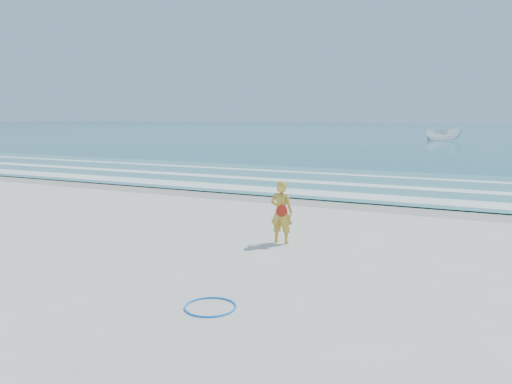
% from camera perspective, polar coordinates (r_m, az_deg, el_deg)
% --- Properties ---
extents(ground, '(400.00, 400.00, 0.00)m').
position_cam_1_polar(ground, '(9.47, -11.44, -9.27)').
color(ground, silver).
rests_on(ground, ground).
extents(wet_sand, '(400.00, 2.40, 0.00)m').
position_cam_1_polar(wet_sand, '(17.31, 6.76, -0.97)').
color(wet_sand, '#B2A893').
rests_on(wet_sand, ground).
extents(ocean, '(400.00, 190.00, 0.04)m').
position_cam_1_polar(ocean, '(112.33, 22.97, 6.57)').
color(ocean, '#19727F').
rests_on(ocean, ground).
extents(shallow, '(400.00, 10.00, 0.01)m').
position_cam_1_polar(shallow, '(22.04, 10.98, 1.13)').
color(shallow, '#59B7AD').
rests_on(shallow, ocean).
extents(foam_near, '(400.00, 1.40, 0.01)m').
position_cam_1_polar(foam_near, '(18.52, 8.07, -0.20)').
color(foam_near, white).
rests_on(foam_near, shallow).
extents(foam_mid, '(400.00, 0.90, 0.01)m').
position_cam_1_polar(foam_mid, '(21.27, 10.44, 0.89)').
color(foam_mid, white).
rests_on(foam_mid, shallow).
extents(foam_far, '(400.00, 0.60, 0.01)m').
position_cam_1_polar(foam_far, '(24.45, 12.48, 1.84)').
color(foam_far, white).
rests_on(foam_far, shallow).
extents(hoop, '(0.91, 0.91, 0.03)m').
position_cam_1_polar(hoop, '(7.83, -5.25, -12.93)').
color(hoop, '#0E82FF').
rests_on(hoop, ground).
extents(boat, '(4.22, 1.97, 1.57)m').
position_cam_1_polar(boat, '(60.76, 20.65, 6.22)').
color(boat, white).
rests_on(boat, ocean).
extents(woman, '(0.54, 0.40, 1.45)m').
position_cam_1_polar(woman, '(11.40, 2.93, -2.29)').
color(woman, gold).
rests_on(woman, ground).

